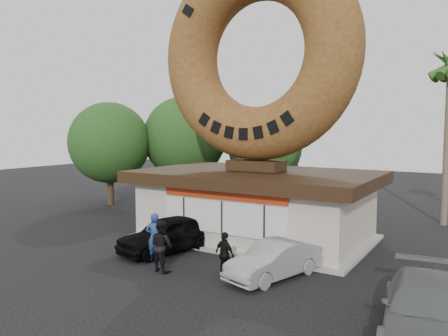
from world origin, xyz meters
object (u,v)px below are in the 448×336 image
object	(u,v)px
car_black	(167,234)
car_silver	(274,260)
person_left	(155,238)
car_grey	(427,311)
giant_donut	(257,54)
person_center	(161,246)
donut_shop	(256,202)
street_lamp	(299,141)
person_right	(225,254)

from	to	relation	value
car_black	car_silver	distance (m)	5.39
person_left	car_grey	world-z (taller)	person_left
car_grey	car_silver	bearing A→B (deg)	150.45
giant_donut	person_center	xyz separation A→B (m)	(-0.69, -6.24, -7.82)
person_left	donut_shop	bearing A→B (deg)	-130.87
car_silver	car_grey	distance (m)	5.65
car_silver	donut_shop	bearing A→B (deg)	141.08
street_lamp	car_grey	xyz separation A→B (m)	(10.27, -16.86, -3.73)
donut_shop	car_silver	xyz separation A→B (m)	(3.19, -4.70, -1.12)
person_right	car_grey	size ratio (longest dim) A/B	0.31
donut_shop	car_silver	world-z (taller)	donut_shop
giant_donut	person_left	distance (m)	9.70
car_grey	giant_donut	bearing A→B (deg)	133.53
person_right	car_black	size ratio (longest dim) A/B	0.36
person_left	car_silver	distance (m)	4.87
person_left	car_grey	size ratio (longest dim) A/B	0.39
donut_shop	giant_donut	distance (m)	7.01
person_center	car_silver	size ratio (longest dim) A/B	0.49
giant_donut	car_grey	distance (m)	13.50
person_left	person_center	size ratio (longest dim) A/B	1.04
giant_donut	person_right	xyz separation A→B (m)	(1.61, -5.49, -7.97)
car_black	car_silver	xyz separation A→B (m)	(5.35, -0.63, -0.12)
person_left	person_right	size ratio (longest dim) A/B	1.24
person_right	car_black	distance (m)	4.03
car_silver	person_left	bearing A→B (deg)	-152.98
person_right	car_black	world-z (taller)	person_right
car_grey	person_left	bearing A→B (deg)	165.36
giant_donut	person_left	world-z (taller)	giant_donut
donut_shop	giant_donut	bearing A→B (deg)	90.00
car_silver	car_grey	size ratio (longest dim) A/B	0.75
person_left	car_silver	world-z (taller)	person_left
street_lamp	car_grey	world-z (taller)	street_lamp
person_center	car_grey	xyz separation A→B (m)	(9.11, -0.62, -0.21)
car_black	person_center	bearing A→B (deg)	-40.12
person_center	car_silver	world-z (taller)	person_center
donut_shop	person_center	size ratio (longest dim) A/B	5.81
donut_shop	person_left	distance (m)	5.83
person_left	person_right	bearing A→B (deg)	156.57
person_center	car_silver	xyz separation A→B (m)	(3.88, 1.52, -0.32)
street_lamp	person_left	size ratio (longest dim) A/B	4.00
giant_donut	person_right	size ratio (longest dim) A/B	6.16
person_center	car_black	distance (m)	2.61
donut_shop	car_grey	bearing A→B (deg)	-39.11
giant_donut	street_lamp	bearing A→B (deg)	100.51
giant_donut	person_left	size ratio (longest dim) A/B	4.99
person_left	person_center	bearing A→B (deg)	118.33
street_lamp	car_grey	size ratio (longest dim) A/B	1.54
street_lamp	car_black	distance (m)	14.57
giant_donut	person_left	bearing A→B (deg)	-105.98
giant_donut	car_grey	xyz separation A→B (m)	(8.42, -6.86, -8.03)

